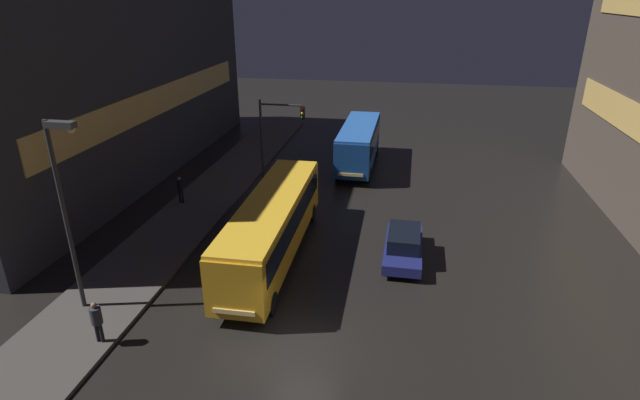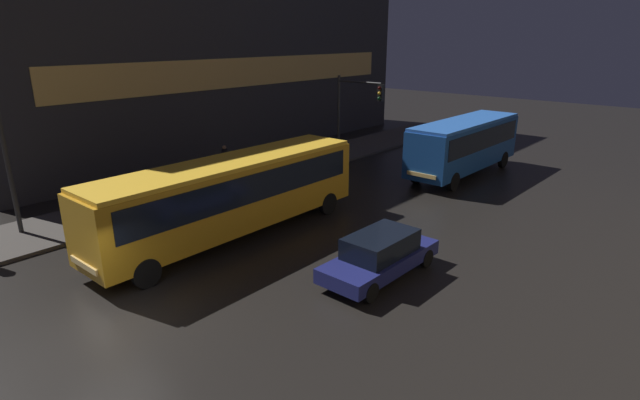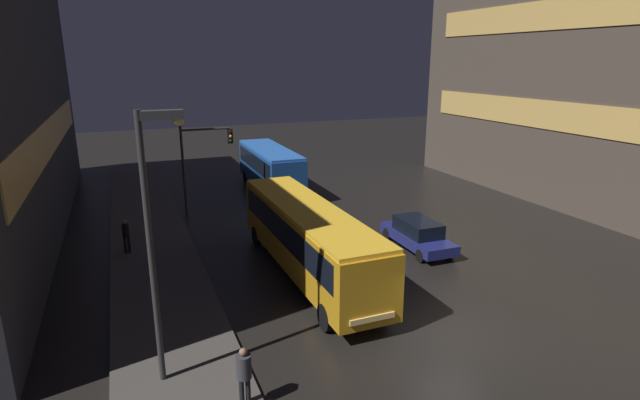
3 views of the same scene
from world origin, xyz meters
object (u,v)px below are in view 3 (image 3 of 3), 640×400
at_px(bus_far, 270,165).
at_px(pedestrian_near, 126,234).
at_px(pedestrian_mid, 244,370).
at_px(traffic_light_main, 202,154).
at_px(car_taxi, 418,234).
at_px(bus_near, 308,234).
at_px(street_lamp_sidewalk, 156,210).

xyz_separation_m(bus_far, pedestrian_near, (-10.05, -9.30, -0.84)).
xyz_separation_m(pedestrian_mid, traffic_light_main, (2.04, 18.88, 2.58)).
bearing_deg(car_taxi, bus_near, 10.36).
height_order(bus_near, bus_far, bus_near).
relative_size(bus_near, street_lamp_sidewalk, 1.52).
distance_m(bus_near, bus_far, 15.05).
xyz_separation_m(pedestrian_near, traffic_light_main, (4.73, 5.81, 2.65)).
xyz_separation_m(bus_near, street_lamp_sidewalk, (-6.47, -5.56, 3.38)).
relative_size(bus_far, street_lamp_sidewalk, 1.18).
relative_size(pedestrian_near, traffic_light_main, 0.30).
relative_size(car_taxi, pedestrian_mid, 2.76).
distance_m(bus_near, traffic_light_main, 11.77).
height_order(pedestrian_near, street_lamp_sidewalk, street_lamp_sidewalk).
relative_size(bus_near, bus_far, 1.29).
bearing_deg(bus_near, pedestrian_mid, 57.72).
bearing_deg(bus_far, traffic_light_main, 33.75).
height_order(car_taxi, pedestrian_mid, pedestrian_mid).
bearing_deg(bus_far, pedestrian_near, 43.31).
bearing_deg(car_taxi, traffic_light_main, -47.91).
bearing_deg(street_lamp_sidewalk, bus_near, 40.68).
relative_size(car_taxi, street_lamp_sidewalk, 0.60).
xyz_separation_m(car_taxi, traffic_light_main, (-9.00, 10.26, 3.00)).
distance_m(bus_near, street_lamp_sidewalk, 9.18).
xyz_separation_m(pedestrian_near, street_lamp_sidewalk, (0.91, -11.08, 4.24)).
bearing_deg(pedestrian_mid, street_lamp_sidewalk, -7.55).
height_order(bus_far, traffic_light_main, traffic_light_main).
height_order(pedestrian_near, traffic_light_main, traffic_light_main).
height_order(pedestrian_near, pedestrian_mid, pedestrian_mid).
height_order(bus_far, car_taxi, bus_far).
distance_m(bus_far, traffic_light_main, 6.61).
height_order(bus_near, traffic_light_main, traffic_light_main).
xyz_separation_m(car_taxi, pedestrian_near, (-13.73, 4.45, 0.35)).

